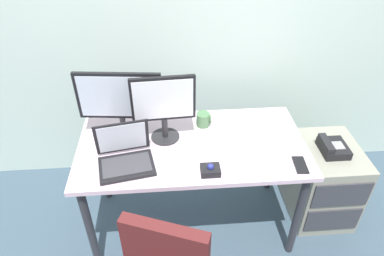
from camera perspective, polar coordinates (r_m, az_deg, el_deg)
ground_plane at (r=2.69m, az=0.00°, el=-14.93°), size 8.00×8.00×0.00m
back_wall at (r=2.49m, az=-1.37°, el=20.03°), size 6.00×0.10×2.80m
desk at (r=2.22m, az=0.00°, el=-4.26°), size 1.41×0.73×0.74m
file_cabinet at (r=2.73m, az=20.56°, el=-8.09°), size 0.42×0.53×0.59m
desk_phone at (r=2.51m, az=22.09°, el=-2.98°), size 0.17×0.20×0.09m
monitor_main at (r=2.14m, az=-11.83°, el=4.51°), size 0.52×0.18×0.44m
monitor_side at (r=2.07m, az=-4.71°, el=3.88°), size 0.38×0.18×0.43m
keyboard at (r=2.11m, az=7.59°, el=-3.62°), size 0.41×0.15×0.03m
laptop at (r=2.03m, az=-10.95°, el=-4.47°), size 0.35×0.31×0.24m
trackball_mouse at (r=1.95m, az=3.03°, el=-6.88°), size 0.11×0.09×0.07m
coffee_mug at (r=2.29m, az=1.89°, el=1.41°), size 0.10×0.09×0.09m
paper_notepad at (r=2.30m, az=7.42°, el=0.03°), size 0.20×0.24×0.01m
cell_phone at (r=2.10m, az=17.37°, el=-5.81°), size 0.08×0.15×0.01m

